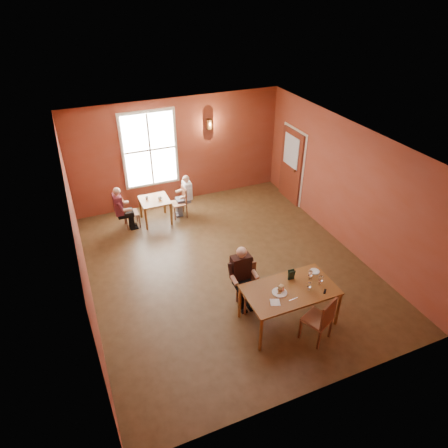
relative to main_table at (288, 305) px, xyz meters
name	(u,v)px	position (x,y,z in m)	size (l,w,h in m)	color
ground	(227,267)	(-0.42, 1.98, -0.40)	(6.00, 7.00, 0.01)	brown
wall_back	(178,152)	(-0.42, 5.48, 1.10)	(6.00, 0.04, 3.00)	brown
wall_front	(324,326)	(-0.42, -1.52, 1.10)	(6.00, 0.04, 3.00)	brown
wall_left	(79,242)	(-3.42, 1.98, 1.10)	(0.04, 7.00, 3.00)	brown
wall_right	(345,186)	(2.58, 1.98, 1.10)	(0.04, 7.00, 3.00)	brown
ceiling	(228,143)	(-0.42, 1.98, 2.60)	(6.00, 7.00, 0.04)	white
window	(150,150)	(-1.22, 5.43, 1.30)	(1.36, 0.10, 1.96)	white
door	(291,166)	(2.52, 4.28, 0.65)	(0.12, 1.04, 2.10)	maroon
wall_sconce	(209,124)	(0.48, 5.38, 1.80)	(0.16, 0.16, 0.28)	brown
main_table	(288,305)	(0.00, 0.00, 0.00)	(1.71, 0.96, 0.80)	brown
chair_diner_main	(250,288)	(-0.50, 0.65, 0.07)	(0.41, 0.41, 0.94)	#4D2816
diner_main	(251,282)	(-0.50, 0.62, 0.23)	(0.51, 0.51, 1.27)	#3E281F
chair_empty	(317,318)	(0.25, -0.56, 0.09)	(0.43, 0.43, 0.98)	#502817
plate_food	(280,292)	(-0.23, -0.01, 0.42)	(0.28, 0.28, 0.04)	white
sandwich	(281,289)	(-0.18, 0.03, 0.45)	(0.09, 0.08, 0.10)	tan
goblet_a	(310,275)	(0.49, 0.11, 0.50)	(0.08, 0.08, 0.20)	white
goblet_b	(321,280)	(0.59, -0.09, 0.50)	(0.08, 0.08, 0.20)	white
goblet_c	(309,286)	(0.29, -0.15, 0.50)	(0.08, 0.08, 0.19)	white
menu_stand	(291,275)	(0.16, 0.25, 0.51)	(0.13, 0.06, 0.21)	black
knife	(293,299)	(-0.08, -0.25, 0.40)	(0.19, 0.02, 0.00)	silver
napkin	(275,302)	(-0.43, -0.20, 0.40)	(0.17, 0.17, 0.01)	white
side_plate	(315,271)	(0.70, 0.26, 0.41)	(0.19, 0.19, 0.02)	white
sunglasses	(325,291)	(0.55, -0.30, 0.41)	(0.12, 0.04, 0.02)	black
second_table	(156,210)	(-1.41, 4.56, -0.07)	(0.75, 0.75, 0.66)	brown
chair_diner_white	(179,203)	(-0.76, 4.56, 0.02)	(0.38, 0.38, 0.85)	#5C2915
diner_white	(179,198)	(-0.73, 4.56, 0.16)	(0.45, 0.45, 1.11)	white
chair_diner_maroon	(131,213)	(-2.06, 4.56, 0.01)	(0.36, 0.36, 0.82)	#5C3616
diner_maroon	(129,207)	(-2.09, 4.56, 0.20)	(0.48, 0.48, 1.19)	maroon
cup_a	(160,198)	(-1.28, 4.49, 0.30)	(0.10, 0.10, 0.08)	white
cup_b	(147,198)	(-1.59, 4.65, 0.30)	(0.08, 0.08, 0.08)	silver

